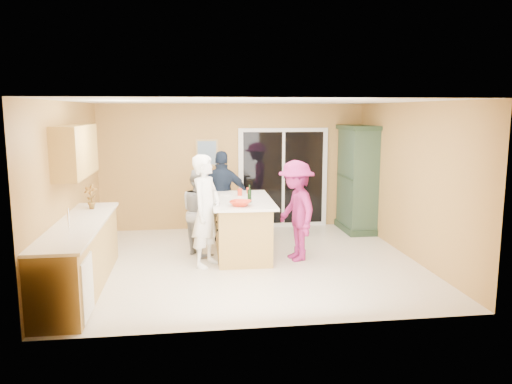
{
  "coord_description": "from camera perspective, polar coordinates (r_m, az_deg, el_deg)",
  "views": [
    {
      "loc": [
        -0.92,
        -7.83,
        2.46
      ],
      "look_at": [
        0.15,
        0.1,
        1.15
      ],
      "focal_mm": 35.0,
      "sensor_mm": 36.0,
      "label": 1
    }
  ],
  "objects": [
    {
      "name": "tumbler_near",
      "position": [
        8.81,
        -1.86,
        -0.01
      ],
      "size": [
        0.09,
        0.09,
        0.12
      ],
      "primitive_type": "cylinder",
      "rotation": [
        0.0,
        0.0,
        -0.03
      ],
      "color": "red",
      "rests_on": "kitchen_island"
    },
    {
      "name": "serving_bowl",
      "position": [
        7.85,
        -1.78,
        -1.3
      ],
      "size": [
        0.44,
        0.44,
        0.08
      ],
      "primitive_type": "imported",
      "rotation": [
        0.0,
        0.0,
        -0.41
      ],
      "color": "red",
      "rests_on": "kitchen_island"
    },
    {
      "name": "upper_cabinets",
      "position": [
        7.83,
        -19.92,
        4.46
      ],
      "size": [
        0.35,
        1.6,
        0.75
      ],
      "primitive_type": "cube",
      "color": "#AD8743",
      "rests_on": "wall_left"
    },
    {
      "name": "tulip_vase",
      "position": [
        8.17,
        -18.37,
        -0.53
      ],
      "size": [
        0.24,
        0.2,
        0.39
      ],
      "primitive_type": "imported",
      "rotation": [
        0.0,
        0.0,
        -0.32
      ],
      "color": "#AE2511",
      "rests_on": "left_cabinet_run"
    },
    {
      "name": "ceiling",
      "position": [
        7.89,
        -1.0,
        10.31
      ],
      "size": [
        5.5,
        5.0,
        0.1
      ],
      "primitive_type": "cube",
      "color": "silver",
      "rests_on": "wall_back"
    },
    {
      "name": "green_hutch",
      "position": [
        10.41,
        11.52,
        1.35
      ],
      "size": [
        0.62,
        1.18,
        2.16
      ],
      "color": "#203522",
      "rests_on": "floor"
    },
    {
      "name": "white_plate",
      "position": [
        8.92,
        -3.62,
        -0.25
      ],
      "size": [
        0.28,
        0.28,
        0.02
      ],
      "primitive_type": "cylinder",
      "rotation": [
        0.0,
        0.0,
        0.28
      ],
      "color": "silver",
      "rests_on": "kitchen_island"
    },
    {
      "name": "kitchen_island",
      "position": [
        8.57,
        -1.61,
        -4.22
      ],
      "size": [
        1.05,
        1.88,
        0.98
      ],
      "rotation": [
        0.0,
        0.0,
        -0.02
      ],
      "color": "#AD8743",
      "rests_on": "floor"
    },
    {
      "name": "wall_back",
      "position": [
        10.44,
        -2.58,
        2.91
      ],
      "size": [
        5.5,
        0.1,
        2.6
      ],
      "primitive_type": "cube",
      "color": "tan",
      "rests_on": "ground"
    },
    {
      "name": "woman_white",
      "position": [
        7.92,
        -5.71,
        -2.17
      ],
      "size": [
        0.7,
        0.78,
        1.78
      ],
      "primitive_type": "imported",
      "rotation": [
        0.0,
        0.0,
        1.05
      ],
      "color": "white",
      "rests_on": "floor"
    },
    {
      "name": "wine_bottle",
      "position": [
        8.13,
        -0.75,
        -0.42
      ],
      "size": [
        0.07,
        0.07,
        0.29
      ],
      "rotation": [
        0.0,
        0.0,
        0.19
      ],
      "color": "black",
      "rests_on": "kitchen_island"
    },
    {
      "name": "sliding_door",
      "position": [
        10.58,
        3.12,
        1.62
      ],
      "size": [
        1.9,
        0.07,
        2.1
      ],
      "color": "silver",
      "rests_on": "floor"
    },
    {
      "name": "wall_left",
      "position": [
        8.13,
        -20.61,
        0.49
      ],
      "size": [
        0.1,
        5.0,
        2.6
      ],
      "primitive_type": "cube",
      "color": "tan",
      "rests_on": "ground"
    },
    {
      "name": "left_cabinet_run",
      "position": [
        7.23,
        -19.72,
        -7.3
      ],
      "size": [
        0.65,
        3.05,
        1.24
      ],
      "color": "#AD8743",
      "rests_on": "floor"
    },
    {
      "name": "woman_navy",
      "position": [
        9.46,
        -3.82,
        -0.48
      ],
      "size": [
        1.06,
        0.57,
        1.72
      ],
      "primitive_type": "imported",
      "rotation": [
        0.0,
        0.0,
        2.99
      ],
      "color": "#161F32",
      "rests_on": "floor"
    },
    {
      "name": "wall_front",
      "position": [
        5.53,
        2.07,
        -2.81
      ],
      "size": [
        5.5,
        0.1,
        2.6
      ],
      "primitive_type": "cube",
      "color": "tan",
      "rests_on": "ground"
    },
    {
      "name": "framed_picture",
      "position": [
        10.35,
        -5.63,
        4.49
      ],
      "size": [
        0.46,
        0.04,
        0.56
      ],
      "color": "tan",
      "rests_on": "wall_back"
    },
    {
      "name": "floor",
      "position": [
        8.26,
        -0.95,
        -8.03
      ],
      "size": [
        5.5,
        5.5,
        0.0
      ],
      "primitive_type": "plane",
      "color": "beige",
      "rests_on": "ground"
    },
    {
      "name": "tumbler_far",
      "position": [
        9.03,
        -0.88,
        0.17
      ],
      "size": [
        0.07,
        0.07,
        0.1
      ],
      "primitive_type": "cylinder",
      "rotation": [
        0.0,
        0.0,
        0.03
      ],
      "color": "red",
      "rests_on": "kitchen_island"
    },
    {
      "name": "wall_right",
      "position": [
        8.73,
        17.27,
        1.24
      ],
      "size": [
        0.1,
        5.0,
        2.6
      ],
      "primitive_type": "cube",
      "color": "tan",
      "rests_on": "ground"
    },
    {
      "name": "woman_grey",
      "position": [
        8.6,
        -6.44,
        -2.26
      ],
      "size": [
        0.82,
        0.9,
        1.49
      ],
      "primitive_type": "imported",
      "rotation": [
        0.0,
        0.0,
        2.01
      ],
      "color": "gray",
      "rests_on": "floor"
    },
    {
      "name": "woman_magenta",
      "position": [
        8.24,
        4.6,
        -2.14
      ],
      "size": [
        0.81,
        1.17,
        1.66
      ],
      "primitive_type": "imported",
      "rotation": [
        0.0,
        0.0,
        -1.38
      ],
      "color": "#821C56",
      "rests_on": "floor"
    }
  ]
}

